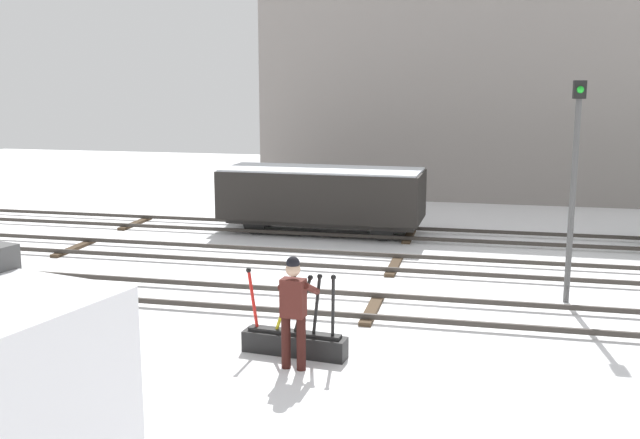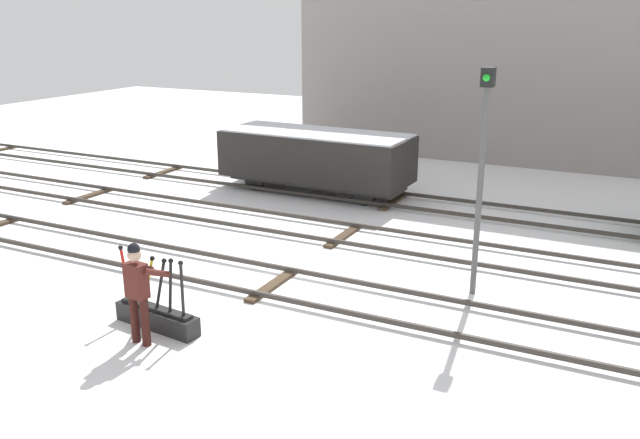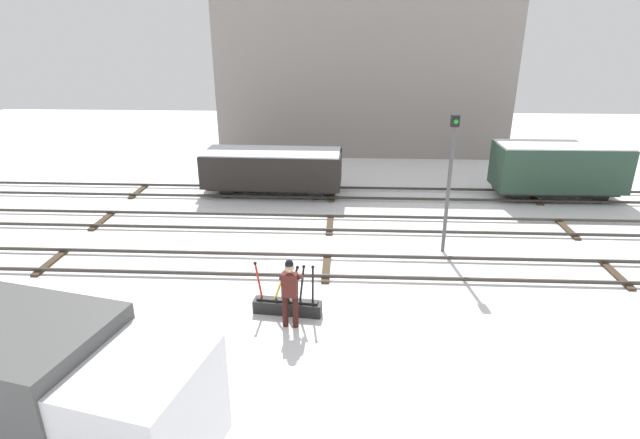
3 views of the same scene
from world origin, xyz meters
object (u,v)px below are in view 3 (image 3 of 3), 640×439
switch_lever_frame (288,305)px  freight_car_back_track (558,168)px  rail_worker (290,289)px  freight_car_mid_siding (273,169)px  delivery_truck (46,389)px  signal_post (450,173)px

switch_lever_frame → freight_car_back_track: (10.59, 9.86, 1.13)m
rail_worker → switch_lever_frame: bearing=110.1°
switch_lever_frame → freight_car_mid_siding: bearing=106.1°
delivery_truck → freight_car_back_track: delivery_truck is taller
switch_lever_frame → signal_post: signal_post is taller
switch_lever_frame → delivery_truck: bearing=-118.0°
freight_car_mid_siding → rail_worker: bearing=-78.3°
delivery_truck → freight_car_mid_siding: bearing=96.6°
signal_post → freight_car_back_track: (5.81, 5.73, -1.35)m
switch_lever_frame → signal_post: bearing=47.0°
freight_car_back_track → delivery_truck: bearing=-133.9°
signal_post → rail_worker: bearing=-134.6°
switch_lever_frame → signal_post: 6.79m
rail_worker → freight_car_back_track: size_ratio=0.35×
freight_car_back_track → rail_worker: bearing=-135.6°
freight_car_mid_siding → freight_car_back_track: bearing=1.6°
delivery_truck → switch_lever_frame: bearing=68.8°
switch_lever_frame → freight_car_mid_siding: (-1.72, 9.86, 0.92)m
rail_worker → signal_post: signal_post is taller
switch_lever_frame → signal_post: (4.78, 4.13, 2.48)m
switch_lever_frame → signal_post: size_ratio=0.40×
switch_lever_frame → freight_car_back_track: freight_car_back_track is taller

